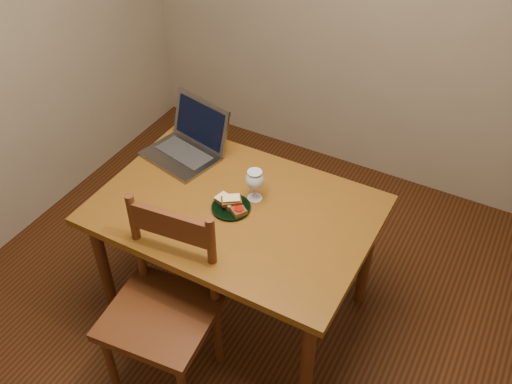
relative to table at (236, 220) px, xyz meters
The scene contains 9 objects.
floor 0.68m from the table, 40.38° to the right, with size 3.20×3.20×0.02m, color black.
table is the anchor object (origin of this frame).
chair 0.53m from the table, 99.27° to the right, with size 0.51×0.49×0.50m.
plate 0.10m from the table, 120.77° to the right, with size 0.19×0.19×0.02m, color black.
sandwich_cheese 0.13m from the table, 165.86° to the right, with size 0.10×0.06×0.03m, color #381E0C, non-canonical shape.
sandwich_tomato 0.12m from the table, 50.16° to the right, with size 0.10×0.06×0.03m, color #381E0C, non-canonical shape.
sandwich_top 0.14m from the table, 127.57° to the right, with size 0.09×0.05×0.03m, color #381E0C, non-canonical shape.
milk_glass 0.20m from the table, 63.16° to the left, with size 0.09×0.09×0.17m, color white, non-canonical shape.
laptop 0.53m from the table, 148.44° to the left, with size 0.43×0.41×0.27m.
Camera 1 is at (0.95, -1.62, 2.55)m, focal length 40.00 mm.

